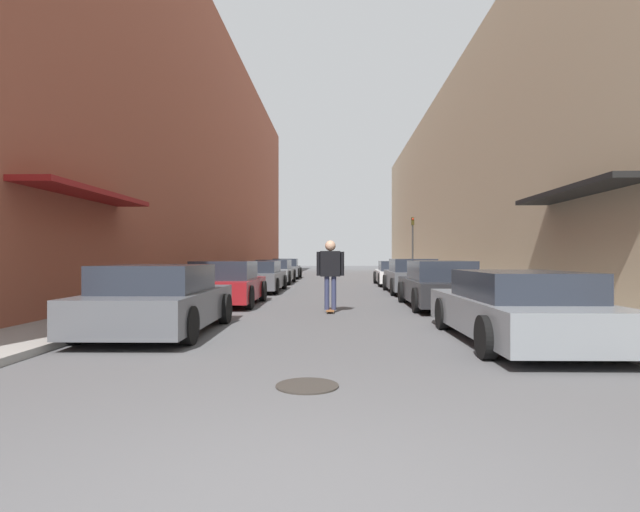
# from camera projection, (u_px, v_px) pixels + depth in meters

# --- Properties ---
(ground) EXTENTS (109.79, 109.79, 0.00)m
(ground) POSITION_uv_depth(u_px,v_px,m) (333.00, 288.00, 22.61)
(ground) COLOR #515154
(curb_strip_left) EXTENTS (1.80, 49.90, 0.12)m
(curb_strip_left) POSITION_uv_depth(u_px,v_px,m) (243.00, 281.00, 27.77)
(curb_strip_left) COLOR gray
(curb_strip_left) RESTS_ON ground
(curb_strip_right) EXTENTS (1.80, 49.90, 0.12)m
(curb_strip_right) POSITION_uv_depth(u_px,v_px,m) (425.00, 282.00, 27.43)
(curb_strip_right) COLOR gray
(curb_strip_right) RESTS_ON ground
(building_row_left) EXTENTS (4.90, 49.90, 14.15)m
(building_row_left) POSITION_uv_depth(u_px,v_px,m) (191.00, 156.00, 27.87)
(building_row_left) COLOR brown
(building_row_left) RESTS_ON ground
(building_row_right) EXTENTS (4.90, 49.90, 10.79)m
(building_row_right) POSITION_uv_depth(u_px,v_px,m) (479.00, 185.00, 27.33)
(building_row_right) COLOR tan
(building_row_right) RESTS_ON ground
(parked_car_left_0) EXTENTS (2.07, 4.27, 1.28)m
(parked_car_left_0) POSITION_uv_depth(u_px,v_px,m) (159.00, 300.00, 9.38)
(parked_car_left_0) COLOR #515459
(parked_car_left_0) RESTS_ON ground
(parked_car_left_1) EXTENTS (2.00, 4.03, 1.31)m
(parked_car_left_1) POSITION_uv_depth(u_px,v_px,m) (226.00, 284.00, 14.79)
(parked_car_left_1) COLOR maroon
(parked_car_left_1) RESTS_ON ground
(parked_car_left_2) EXTENTS (2.02, 4.79, 1.26)m
(parked_car_left_2) POSITION_uv_depth(u_px,v_px,m) (258.00, 277.00, 20.47)
(parked_car_left_2) COLOR #515459
(parked_car_left_2) RESTS_ON ground
(parked_car_left_3) EXTENTS (1.98, 4.79, 1.27)m
(parked_car_left_3) POSITION_uv_depth(u_px,v_px,m) (275.00, 272.00, 26.68)
(parked_car_left_3) COLOR gray
(parked_car_left_3) RESTS_ON ground
(parked_car_left_4) EXTENTS (1.87, 3.99, 1.30)m
(parked_car_left_4) POSITION_uv_depth(u_px,v_px,m) (286.00, 269.00, 32.62)
(parked_car_left_4) COLOR #515459
(parked_car_left_4) RESTS_ON ground
(parked_car_right_0) EXTENTS (2.02, 4.70, 1.20)m
(parked_car_right_0) POSITION_uv_depth(u_px,v_px,m) (517.00, 308.00, 8.33)
(parked_car_right_0) COLOR gray
(parked_car_right_0) RESTS_ON ground
(parked_car_right_1) EXTENTS (1.87, 4.73, 1.32)m
(parked_car_right_1) POSITION_uv_depth(u_px,v_px,m) (439.00, 285.00, 14.10)
(parked_car_right_1) COLOR #232326
(parked_car_right_1) RESTS_ON ground
(parked_car_right_2) EXTENTS (1.92, 4.79, 1.35)m
(parked_car_right_2) POSITION_uv_depth(u_px,v_px,m) (411.00, 276.00, 19.68)
(parked_car_right_2) COLOR #515459
(parked_car_right_2) RESTS_ON ground
(parked_car_right_3) EXTENTS (1.88, 4.64, 1.22)m
(parked_car_right_3) POSITION_uv_depth(u_px,v_px,m) (395.00, 273.00, 25.06)
(parked_car_right_3) COLOR silver
(parked_car_right_3) RESTS_ON ground
(skateboarder) EXTENTS (0.71, 0.78, 1.86)m
(skateboarder) POSITION_uv_depth(u_px,v_px,m) (330.00, 268.00, 12.84)
(skateboarder) COLOR brown
(skateboarder) RESTS_ON ground
(manhole_cover) EXTENTS (0.70, 0.70, 0.02)m
(manhole_cover) POSITION_uv_depth(u_px,v_px,m) (307.00, 386.00, 5.51)
(manhole_cover) COLOR #332D28
(manhole_cover) RESTS_ON ground
(traffic_light) EXTENTS (0.16, 0.22, 3.60)m
(traffic_light) POSITION_uv_depth(u_px,v_px,m) (413.00, 241.00, 28.79)
(traffic_light) COLOR #2D2D2D
(traffic_light) RESTS_ON curb_strip_right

